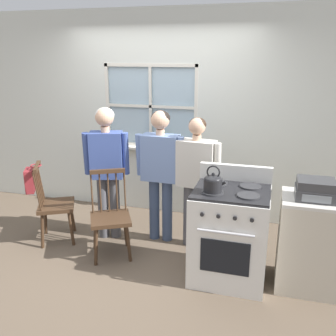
{
  "coord_description": "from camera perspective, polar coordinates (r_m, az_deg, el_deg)",
  "views": [
    {
      "loc": [
        1.43,
        -3.34,
        2.14
      ],
      "look_at": [
        0.41,
        0.24,
        1.0
      ],
      "focal_mm": 40.0,
      "sensor_mm": 36.0,
      "label": 1
    }
  ],
  "objects": [
    {
      "name": "potted_plant",
      "position": [
        4.99,
        -0.64,
        3.83
      ],
      "size": [
        0.13,
        0.13,
        0.28
      ],
      "color": "#935B3D",
      "rests_on": "wall_back"
    },
    {
      "name": "kettle",
      "position": [
        3.41,
        6.88,
        -2.22
      ],
      "size": [
        0.21,
        0.17,
        0.25
      ],
      "color": "black",
      "rests_on": "stove"
    },
    {
      "name": "person_teen_center",
      "position": [
        4.25,
        -1.16,
        0.68
      ],
      "size": [
        0.57,
        0.23,
        1.55
      ],
      "rotation": [
        0.0,
        0.0,
        -0.02
      ],
      "color": "#384766",
      "rests_on": "ground_plane"
    },
    {
      "name": "wall_back",
      "position": [
        5.02,
        -0.68,
        7.86
      ],
      "size": [
        6.4,
        0.16,
        2.7
      ],
      "color": "silver",
      "rests_on": "ground_plane"
    },
    {
      "name": "side_counter",
      "position": [
        3.79,
        20.65,
        -10.62
      ],
      "size": [
        0.55,
        0.5,
        0.9
      ],
      "color": "beige",
      "rests_on": "ground_plane"
    },
    {
      "name": "chair_near_wall",
      "position": [
        4.13,
        -8.78,
        -7.52
      ],
      "size": [
        0.56,
        0.55,
        0.95
      ],
      "rotation": [
        0.0,
        0.0,
        0.49
      ],
      "color": "#3D2819",
      "rests_on": "ground_plane"
    },
    {
      "name": "stereo",
      "position": [
        3.57,
        21.56,
        -3.08
      ],
      "size": [
        0.34,
        0.29,
        0.18
      ],
      "color": "#38383A",
      "rests_on": "side_counter"
    },
    {
      "name": "stove",
      "position": [
        3.73,
        9.37,
        -9.81
      ],
      "size": [
        0.71,
        0.68,
        1.08
      ],
      "color": "white",
      "rests_on": "ground_plane"
    },
    {
      "name": "person_elderly_left",
      "position": [
        4.36,
        -9.32,
        1.04
      ],
      "size": [
        0.53,
        0.31,
        1.57
      ],
      "rotation": [
        0.0,
        0.0,
        0.29
      ],
      "color": "#4C4C51",
      "rests_on": "ground_plane"
    },
    {
      "name": "ground_plane",
      "position": [
        4.22,
        -6.36,
        -13.56
      ],
      "size": [
        16.0,
        16.0,
        0.0
      ],
      "primitive_type": "plane",
      "color": "brown"
    },
    {
      "name": "person_adult_right",
      "position": [
        4.13,
        4.3,
        -0.6
      ],
      "size": [
        0.57,
        0.25,
        1.49
      ],
      "rotation": [
        0.0,
        0.0,
        -0.11
      ],
      "color": "#4C4C51",
      "rests_on": "ground_plane"
    },
    {
      "name": "handbag",
      "position": [
        4.52,
        -20.25,
        -1.68
      ],
      "size": [
        0.25,
        0.24,
        0.31
      ],
      "color": "maroon",
      "rests_on": "chair_by_window"
    },
    {
      "name": "chair_by_window",
      "position": [
        4.6,
        -16.93,
        -5.49
      ],
      "size": [
        0.55,
        0.56,
        0.95
      ],
      "rotation": [
        0.0,
        0.0,
        2.05
      ],
      "color": "#3D2819",
      "rests_on": "ground_plane"
    }
  ]
}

